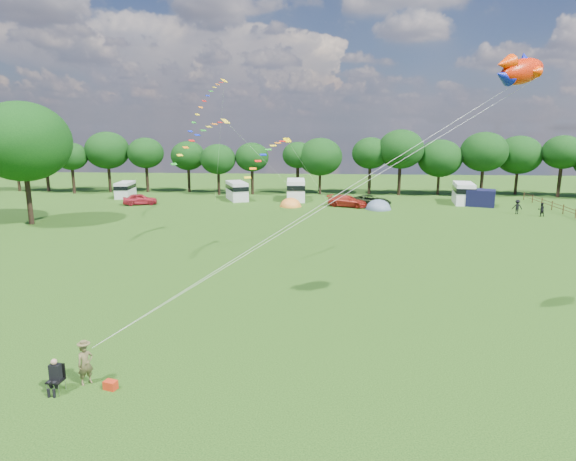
# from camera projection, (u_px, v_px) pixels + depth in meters

# --- Properties ---
(ground_plane) EXTENTS (180.00, 180.00, 0.00)m
(ground_plane) POSITION_uv_depth(u_px,v_px,m) (276.00, 342.00, 23.92)
(ground_plane) COLOR black
(ground_plane) RESTS_ON ground
(tree_line) EXTENTS (102.98, 10.98, 10.27)m
(tree_line) POSITION_uv_depth(u_px,v_px,m) (343.00, 155.00, 75.86)
(tree_line) COLOR black
(tree_line) RESTS_ON ground
(big_tree) EXTENTS (10.00, 10.00, 13.28)m
(big_tree) POSITION_uv_depth(u_px,v_px,m) (23.00, 142.00, 51.48)
(big_tree) COLOR black
(big_tree) RESTS_ON ground
(car_a) EXTENTS (5.02, 3.27, 1.56)m
(car_a) POSITION_uv_depth(u_px,v_px,m) (140.00, 199.00, 66.68)
(car_a) COLOR #B7222F
(car_a) RESTS_ON ground
(car_c) EXTENTS (5.60, 3.89, 1.55)m
(car_c) POSITION_uv_depth(u_px,v_px,m) (347.00, 201.00, 64.99)
(car_c) COLOR #A22417
(car_c) RESTS_ON ground
(car_d) EXTENTS (5.90, 3.72, 1.49)m
(car_d) POSITION_uv_depth(u_px,v_px,m) (371.00, 201.00, 65.51)
(car_d) COLOR black
(car_d) RESTS_ON ground
(campervan_a) EXTENTS (2.59, 5.06, 2.39)m
(campervan_a) POSITION_uv_depth(u_px,v_px,m) (125.00, 189.00, 73.65)
(campervan_a) COLOR silver
(campervan_a) RESTS_ON ground
(campervan_b) EXTENTS (4.26, 5.97, 2.69)m
(campervan_b) POSITION_uv_depth(u_px,v_px,m) (237.00, 190.00, 71.09)
(campervan_b) COLOR silver
(campervan_b) RESTS_ON ground
(campervan_c) EXTENTS (2.98, 6.28, 3.01)m
(campervan_c) POSITION_uv_depth(u_px,v_px,m) (296.00, 189.00, 70.91)
(campervan_c) COLOR white
(campervan_c) RESTS_ON ground
(campervan_d) EXTENTS (3.39, 6.25, 2.91)m
(campervan_d) POSITION_uv_depth(u_px,v_px,m) (463.00, 192.00, 67.75)
(campervan_d) COLOR white
(campervan_d) RESTS_ON ground
(tent_orange) EXTENTS (2.99, 3.27, 2.34)m
(tent_orange) POSITION_uv_depth(u_px,v_px,m) (291.00, 206.00, 65.41)
(tent_orange) COLOR orange
(tent_orange) RESTS_ON ground
(tent_greyblue) EXTENTS (3.40, 3.73, 2.53)m
(tent_greyblue) POSITION_uv_depth(u_px,v_px,m) (378.00, 209.00, 63.14)
(tent_greyblue) COLOR slate
(tent_greyblue) RESTS_ON ground
(awning_navy) EXTENTS (4.41, 4.01, 2.26)m
(awning_navy) POSITION_uv_depth(u_px,v_px,m) (481.00, 198.00, 65.58)
(awning_navy) COLOR black
(awning_navy) RESTS_ON ground
(kite_flyer) EXTENTS (0.75, 0.76, 1.77)m
(kite_flyer) POSITION_uv_depth(u_px,v_px,m) (85.00, 364.00, 19.89)
(kite_flyer) COLOR brown
(kite_flyer) RESTS_ON ground
(camp_chair) EXTENTS (0.62, 0.62, 1.45)m
(camp_chair) POSITION_uv_depth(u_px,v_px,m) (56.00, 372.00, 19.29)
(camp_chair) COLOR #99999E
(camp_chair) RESTS_ON ground
(kite_bag) EXTENTS (0.59, 0.47, 0.36)m
(kite_bag) POSITION_uv_depth(u_px,v_px,m) (110.00, 385.00, 19.61)
(kite_bag) COLOR red
(kite_bag) RESTS_ON ground
(fish_kite) EXTENTS (3.28, 2.60, 1.80)m
(fish_kite) POSITION_uv_depth(u_px,v_px,m) (519.00, 71.00, 22.52)
(fish_kite) COLOR red
(fish_kite) RESTS_ON ground
(streamer_kite_a) EXTENTS (3.30, 5.65, 5.78)m
(streamer_kite_a) POSITION_uv_depth(u_px,v_px,m) (210.00, 97.00, 51.77)
(streamer_kite_a) COLOR yellow
(streamer_kite_a) RESTS_ON ground
(streamer_kite_b) EXTENTS (4.28, 4.78, 3.83)m
(streamer_kite_b) POSITION_uv_depth(u_px,v_px,m) (205.00, 134.00, 41.66)
(streamer_kite_b) COLOR yellow
(streamer_kite_b) RESTS_ON ground
(streamer_kite_c) EXTENTS (3.13, 4.85, 2.78)m
(streamer_kite_c) POSITION_uv_depth(u_px,v_px,m) (272.00, 151.00, 36.36)
(streamer_kite_c) COLOR #E1C500
(streamer_kite_c) RESTS_ON ground
(walker_a) EXTENTS (0.84, 0.55, 1.67)m
(walker_a) POSITION_uv_depth(u_px,v_px,m) (541.00, 210.00, 57.90)
(walker_a) COLOR black
(walker_a) RESTS_ON ground
(walker_b) EXTENTS (1.22, 0.68, 1.80)m
(walker_b) POSITION_uv_depth(u_px,v_px,m) (517.00, 207.00, 59.47)
(walker_b) COLOR black
(walker_b) RESTS_ON ground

